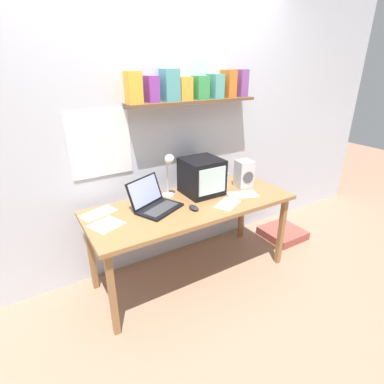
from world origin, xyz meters
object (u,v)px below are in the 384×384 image
(crt_monitor, at_px, (202,176))
(space_heater, at_px, (244,174))
(printed_handout, at_px, (98,213))
(open_notebook, at_px, (243,194))
(juice_glass, at_px, (224,181))
(floor_cushion, at_px, (282,233))
(corner_desk, at_px, (192,209))
(laptop, at_px, (153,201))
(loose_paper_near_monitor, at_px, (106,225))
(desk_lamp, at_px, (169,169))
(loose_paper_near_laptop, at_px, (228,204))
(computer_mouse, at_px, (194,208))

(crt_monitor, relative_size, space_heater, 1.30)
(printed_handout, relative_size, open_notebook, 1.03)
(juice_glass, distance_m, floor_cushion, 1.07)
(corner_desk, distance_m, space_heater, 0.64)
(open_notebook, bearing_deg, printed_handout, 165.67)
(laptop, distance_m, floor_cushion, 1.70)
(loose_paper_near_monitor, height_order, floor_cushion, loose_paper_near_monitor)
(juice_glass, bearing_deg, desk_lamp, 175.26)
(juice_glass, bearing_deg, loose_paper_near_laptop, -122.33)
(laptop, bearing_deg, space_heater, -26.41)
(corner_desk, distance_m, laptop, 0.34)
(floor_cushion, bearing_deg, printed_handout, 174.34)
(loose_paper_near_laptop, relative_size, printed_handout, 0.89)
(corner_desk, relative_size, computer_mouse, 16.11)
(crt_monitor, distance_m, computer_mouse, 0.37)
(space_heater, xyz_separation_m, computer_mouse, (-0.66, -0.17, -0.11))
(printed_handout, bearing_deg, corner_desk, -16.86)
(crt_monitor, height_order, loose_paper_near_monitor, crt_monitor)
(corner_desk, bearing_deg, open_notebook, -10.39)
(juice_glass, bearing_deg, open_notebook, -84.09)
(laptop, relative_size, space_heater, 1.74)
(desk_lamp, distance_m, printed_handout, 0.67)
(computer_mouse, xyz_separation_m, floor_cushion, (1.26, 0.14, -0.70))
(crt_monitor, height_order, loose_paper_near_laptop, crt_monitor)
(space_heater, xyz_separation_m, floor_cushion, (0.61, -0.03, -0.81))
(laptop, relative_size, computer_mouse, 4.08)
(loose_paper_near_monitor, bearing_deg, space_heater, 2.34)
(corner_desk, relative_size, loose_paper_near_laptop, 6.51)
(laptop, bearing_deg, loose_paper_near_laptop, -49.78)
(computer_mouse, bearing_deg, laptop, 143.31)
(corner_desk, bearing_deg, space_heater, 5.71)
(open_notebook, bearing_deg, loose_paper_near_laptop, -160.07)
(crt_monitor, xyz_separation_m, open_notebook, (0.29, -0.22, -0.16))
(juice_glass, height_order, computer_mouse, juice_glass)
(corner_desk, height_order, desk_lamp, desk_lamp)
(loose_paper_near_laptop, height_order, floor_cushion, loose_paper_near_laptop)
(laptop, distance_m, loose_paper_near_laptop, 0.61)
(loose_paper_near_monitor, distance_m, open_notebook, 1.20)
(space_heater, bearing_deg, crt_monitor, 176.94)
(desk_lamp, bearing_deg, juice_glass, -5.06)
(printed_handout, relative_size, floor_cushion, 0.73)
(laptop, relative_size, loose_paper_near_monitor, 1.67)
(crt_monitor, distance_m, open_notebook, 0.40)
(loose_paper_near_monitor, bearing_deg, open_notebook, -4.47)
(printed_handout, bearing_deg, open_notebook, -14.33)
(computer_mouse, bearing_deg, desk_lamp, 99.08)
(laptop, xyz_separation_m, computer_mouse, (0.26, -0.19, -0.04))
(corner_desk, bearing_deg, loose_paper_near_monitor, 179.50)
(juice_glass, height_order, space_heater, space_heater)
(laptop, relative_size, juice_glass, 3.38)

